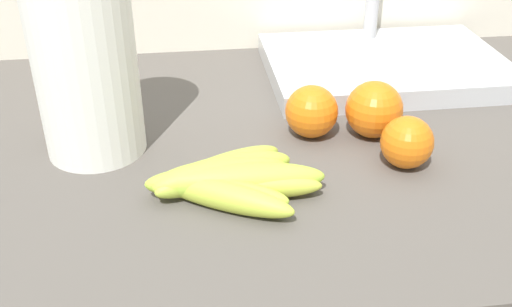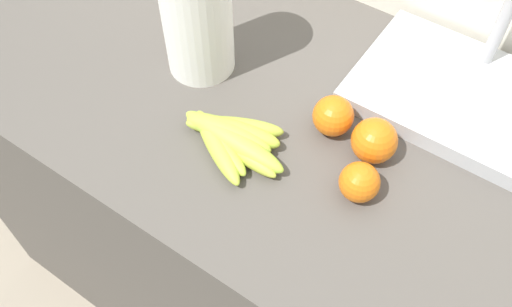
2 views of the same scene
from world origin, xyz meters
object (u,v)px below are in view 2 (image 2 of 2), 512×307
Objects in this scene: banana_bunch at (229,137)px; orange_front at (374,141)px; sink_basin at (464,95)px; paper_towel_roll at (196,3)px; orange_back_right at (359,182)px; orange_right at (334,114)px.

orange_front is at bearing 29.16° from banana_bunch.
sink_basin is at bearing 47.42° from banana_bunch.
orange_back_right is at bearing -13.51° from paper_towel_roll.
sink_basin is (0.46, 0.19, -0.13)m from paper_towel_roll.
orange_front is at bearing -10.19° from orange_right.
paper_towel_roll is at bearing 141.05° from banana_bunch.
banana_bunch is 3.18× the size of orange_back_right.
orange_front is (0.21, 0.12, 0.02)m from banana_bunch.
sink_basin reaches higher than orange_right.
banana_bunch is at bearing -132.58° from sink_basin.
paper_towel_roll reaches higher than sink_basin.
sink_basin reaches higher than orange_back_right.
orange_right is at bearing 0.87° from paper_towel_roll.
sink_basin reaches higher than banana_bunch.
paper_towel_roll reaches higher than banana_bunch.
paper_towel_roll reaches higher than orange_front.
orange_front reaches higher than orange_back_right.
sink_basin is (0.30, 0.32, -0.00)m from banana_bunch.
orange_back_right is 0.17× the size of sink_basin.
paper_towel_roll is at bearing 166.49° from orange_back_right.
sink_basin is at bearing 67.77° from orange_front.
paper_towel_roll is (-0.16, 0.13, 0.13)m from banana_bunch.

